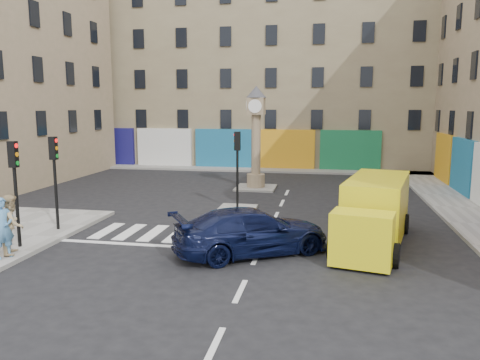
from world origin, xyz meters
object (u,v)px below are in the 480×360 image
(traffic_light_island, at_px, (237,157))
(pedestrian_tan, at_px, (12,224))
(traffic_light_left_far, at_px, (54,168))
(traffic_light_left_near, at_px, (15,177))
(pedestrian_blue, at_px, (3,228))
(navy_sedan, at_px, (252,231))
(clock_pillar, at_px, (256,131))
(yellow_van, at_px, (374,212))

(traffic_light_island, relative_size, pedestrian_tan, 1.85)
(traffic_light_left_far, bearing_deg, traffic_light_left_near, -90.00)
(pedestrian_blue, height_order, pedestrian_tan, pedestrian_tan)
(traffic_light_island, bearing_deg, pedestrian_tan, -125.14)
(navy_sedan, relative_size, pedestrian_blue, 2.72)
(traffic_light_left_near, xyz_separation_m, traffic_light_island, (6.30, 7.80, -0.03))
(clock_pillar, bearing_deg, pedestrian_blue, -111.84)
(traffic_light_left_near, height_order, clock_pillar, clock_pillar)
(traffic_light_left_near, bearing_deg, traffic_light_left_far, 90.00)
(traffic_light_left_near, height_order, traffic_light_island, traffic_light_left_near)
(traffic_light_left_near, xyz_separation_m, navy_sedan, (8.08, 1.15, -1.83))
(traffic_light_left_near, distance_m, pedestrian_tan, 1.67)
(clock_pillar, distance_m, pedestrian_blue, 16.31)
(traffic_light_left_near, xyz_separation_m, pedestrian_tan, (0.30, -0.72, -1.47))
(yellow_van, height_order, pedestrian_tan, yellow_van)
(traffic_light_left_far, distance_m, navy_sedan, 8.37)
(traffic_light_left_near, bearing_deg, traffic_light_island, 51.07)
(traffic_light_left_near, height_order, pedestrian_blue, traffic_light_left_near)
(traffic_light_island, relative_size, pedestrian_blue, 1.85)
(pedestrian_tan, bearing_deg, traffic_light_left_near, -2.22)
(traffic_light_left_far, bearing_deg, traffic_light_island, 40.60)
(traffic_light_left_far, distance_m, pedestrian_tan, 3.46)
(traffic_light_left_near, xyz_separation_m, pedestrian_blue, (0.30, -1.18, -1.47))
(clock_pillar, height_order, navy_sedan, clock_pillar)
(navy_sedan, xyz_separation_m, pedestrian_blue, (-7.78, -2.33, 0.36))
(traffic_light_left_far, bearing_deg, yellow_van, 3.81)
(clock_pillar, bearing_deg, navy_sedan, -82.00)
(traffic_light_left_near, bearing_deg, clock_pillar, 65.45)
(yellow_van, distance_m, pedestrian_tan, 12.65)
(pedestrian_tan, bearing_deg, yellow_van, -96.58)
(traffic_light_island, distance_m, clock_pillar, 6.07)
(traffic_light_left_near, relative_size, pedestrian_tan, 1.85)
(traffic_light_left_far, distance_m, yellow_van, 12.43)
(traffic_light_left_far, xyz_separation_m, clock_pillar, (6.30, 11.40, 0.93))
(yellow_van, distance_m, pedestrian_blue, 12.80)
(pedestrian_tan, bearing_deg, clock_pillar, -47.20)
(traffic_light_left_near, relative_size, traffic_light_island, 1.00)
(traffic_light_left_near, relative_size, clock_pillar, 0.61)
(clock_pillar, relative_size, yellow_van, 0.90)
(pedestrian_blue, bearing_deg, traffic_light_left_far, 32.99)
(traffic_light_left_far, height_order, yellow_van, traffic_light_left_far)
(clock_pillar, height_order, pedestrian_tan, clock_pillar)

